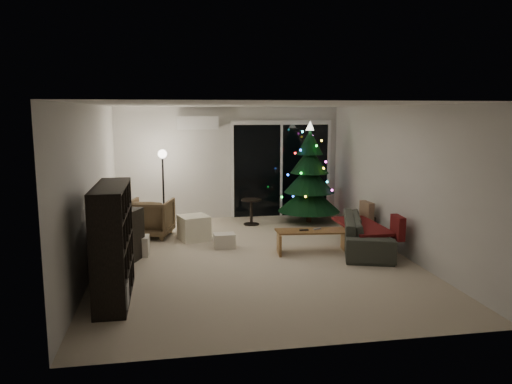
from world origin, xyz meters
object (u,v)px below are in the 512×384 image
media_cabinet (111,241)px  coffee_table (312,241)px  armchair (151,218)px  christmas_tree (309,173)px  sofa (367,233)px  bookshelf (98,243)px

media_cabinet → coffee_table: media_cabinet is taller
media_cabinet → armchair: size_ratio=1.65×
christmas_tree → coffee_table: bearing=-104.5°
media_cabinet → coffee_table: 3.32m
sofa → coffee_table: bearing=109.4°
sofa → christmas_tree: 2.46m
media_cabinet → christmas_tree: (3.90, 2.56, 0.68)m
coffee_table → christmas_tree: 2.55m
media_cabinet → armchair: media_cabinet is taller
bookshelf → media_cabinet: bookshelf is taller
bookshelf → media_cabinet: 1.42m
christmas_tree → armchair: bearing=-168.0°
media_cabinet → bookshelf: bearing=-67.7°
armchair → christmas_tree: christmas_tree is taller
christmas_tree → sofa: bearing=-80.0°
coffee_table → christmas_tree: christmas_tree is taller
bookshelf → media_cabinet: (0.00, 1.38, -0.33)m
armchair → sofa: (3.77, -1.58, -0.07)m
coffee_table → media_cabinet: bearing=-169.5°
armchair → christmas_tree: bearing=-153.2°
sofa → bookshelf: bearing=129.4°
sofa → christmas_tree: christmas_tree is taller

